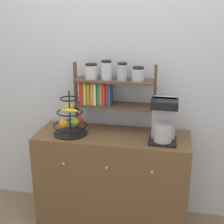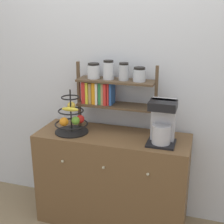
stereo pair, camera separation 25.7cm
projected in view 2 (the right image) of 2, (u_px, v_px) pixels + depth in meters
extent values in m
cube|color=silver|center=(122.00, 76.00, 2.75)|extent=(7.00, 0.05, 2.60)
cube|color=brown|center=(112.00, 179.00, 2.77)|extent=(1.30, 0.47, 0.85)
sphere|color=#B2AD8C|center=(62.00, 161.00, 2.58)|extent=(0.02, 0.02, 0.02)
sphere|color=#B2AD8C|center=(103.00, 168.00, 2.48)|extent=(0.02, 0.02, 0.02)
sphere|color=#B2AD8C|center=(148.00, 174.00, 2.38)|extent=(0.02, 0.02, 0.02)
cube|color=black|center=(161.00, 143.00, 2.46)|extent=(0.22, 0.21, 0.02)
cube|color=#B7B7BC|center=(163.00, 119.00, 2.45)|extent=(0.19, 0.08, 0.34)
cylinder|color=#B7B7BC|center=(161.00, 134.00, 2.41)|extent=(0.15, 0.15, 0.15)
cube|color=black|center=(163.00, 105.00, 2.35)|extent=(0.21, 0.17, 0.06)
cylinder|color=black|center=(72.00, 132.00, 2.70)|extent=(0.29, 0.29, 0.01)
cylinder|color=black|center=(71.00, 111.00, 2.64)|extent=(0.01, 0.01, 0.37)
torus|color=black|center=(71.00, 124.00, 2.67)|extent=(0.29, 0.29, 0.01)
torus|color=black|center=(71.00, 111.00, 2.64)|extent=(0.22, 0.22, 0.01)
torus|color=black|center=(70.00, 97.00, 2.60)|extent=(0.16, 0.16, 0.01)
sphere|color=red|center=(80.00, 119.00, 2.68)|extent=(0.07, 0.07, 0.07)
sphere|color=#6BAD33|center=(76.00, 121.00, 2.65)|extent=(0.07, 0.07, 0.07)
sphere|color=orange|center=(64.00, 122.00, 2.61)|extent=(0.08, 0.08, 0.08)
ellipsoid|color=yellow|center=(70.00, 109.00, 2.61)|extent=(0.15, 0.04, 0.04)
sphere|color=gold|center=(71.00, 106.00, 2.66)|extent=(0.07, 0.07, 0.07)
cube|color=brown|center=(79.00, 94.00, 2.77)|extent=(0.02, 0.02, 0.58)
cube|color=brown|center=(156.00, 101.00, 2.58)|extent=(0.02, 0.02, 0.58)
cube|color=brown|center=(116.00, 105.00, 2.70)|extent=(0.66, 0.20, 0.02)
cube|color=brown|center=(116.00, 81.00, 2.63)|extent=(0.66, 0.20, 0.02)
cube|color=red|center=(86.00, 91.00, 2.74)|extent=(0.03, 0.14, 0.19)
cube|color=yellow|center=(89.00, 92.00, 2.73)|extent=(0.02, 0.15, 0.19)
cube|color=tan|center=(92.00, 92.00, 2.73)|extent=(0.02, 0.14, 0.18)
cube|color=orange|center=(96.00, 92.00, 2.72)|extent=(0.03, 0.14, 0.19)
cube|color=white|center=(99.00, 92.00, 2.71)|extent=(0.02, 0.16, 0.19)
cube|color=#2D8C47|center=(102.00, 93.00, 2.70)|extent=(0.02, 0.13, 0.19)
cube|color=tan|center=(104.00, 93.00, 2.69)|extent=(0.02, 0.14, 0.19)
cube|color=red|center=(107.00, 93.00, 2.69)|extent=(0.02, 0.16, 0.19)
cube|color=red|center=(110.00, 93.00, 2.68)|extent=(0.02, 0.13, 0.19)
cube|color=#2D599E|center=(112.00, 93.00, 2.67)|extent=(0.02, 0.12, 0.19)
cylinder|color=silver|center=(94.00, 72.00, 2.66)|extent=(0.11, 0.11, 0.11)
cylinder|color=black|center=(94.00, 64.00, 2.64)|extent=(0.10, 0.10, 0.02)
cylinder|color=silver|center=(109.00, 71.00, 2.62)|extent=(0.09, 0.09, 0.14)
cylinder|color=black|center=(108.00, 61.00, 2.60)|extent=(0.08, 0.08, 0.02)
cylinder|color=#ADB2B7|center=(124.00, 73.00, 2.59)|extent=(0.09, 0.09, 0.13)
cylinder|color=black|center=(124.00, 64.00, 2.56)|extent=(0.08, 0.08, 0.02)
cylinder|color=silver|center=(139.00, 75.00, 2.55)|extent=(0.11, 0.11, 0.10)
cylinder|color=black|center=(140.00, 68.00, 2.53)|extent=(0.09, 0.09, 0.02)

